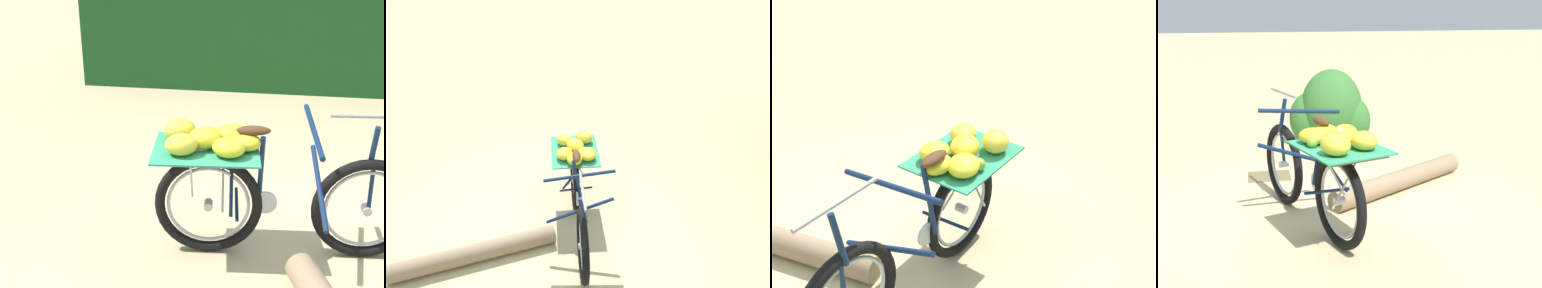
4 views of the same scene
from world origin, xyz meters
The scene contains 6 objects.
ground_plane centered at (0.00, 0.00, 0.00)m, with size 60.00×60.00×0.00m, color #C6B284.
bicycle centered at (0.04, -0.25, 0.53)m, with size 0.94×1.78×1.03m.
fallen_log centered at (0.94, 0.53, 0.10)m, with size 0.19×0.19×1.71m, color #937A5B.
shrub_cluster centered at (0.55, 2.35, 0.43)m, with size 1.02×0.70×0.97m.
path_stone centered at (0.78, 1.78, 0.09)m, with size 0.28×0.23×0.17m, color gray.
leaf_litter_patch centered at (-0.29, 1.19, 0.00)m, with size 0.44×0.36×0.01m, color olive.
Camera 4 is at (-0.45, -4.15, 1.77)m, focal length 49.17 mm.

